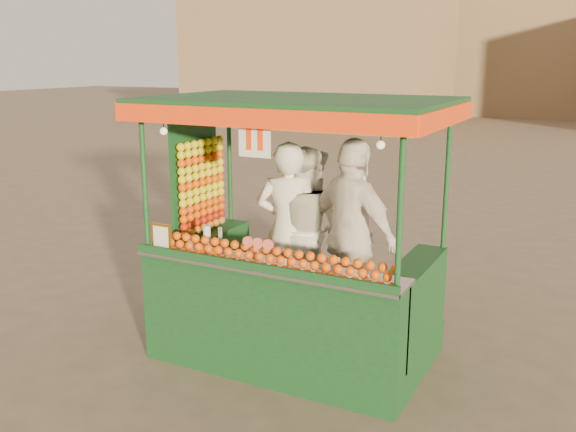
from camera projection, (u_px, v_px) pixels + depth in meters
The scene contains 7 objects.
ground at pixel (305, 362), 5.90m from camera, with size 90.00×90.00×0.00m, color brown.
building_left at pixel (319, 52), 26.44m from camera, with size 10.00×6.00×6.00m, color olive.
building_center at pixel (529, 42), 31.85m from camera, with size 14.00×7.00×7.00m, color olive.
juice_cart at pixel (285, 278), 5.85m from camera, with size 2.65×1.72×2.41m.
vendor_left at pixel (288, 229), 6.17m from camera, with size 0.71×0.57×1.70m.
vendor_middle at pixel (307, 229), 6.28m from camera, with size 0.93×0.81×1.64m.
vendor_right at pixel (353, 236), 5.79m from camera, with size 1.13×0.83×1.79m.
Camera 1 is at (2.33, -4.88, 2.74)m, focal length 39.77 mm.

